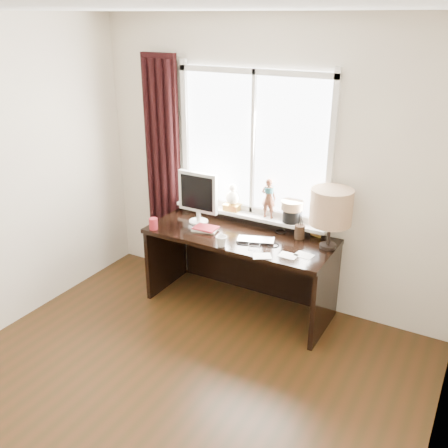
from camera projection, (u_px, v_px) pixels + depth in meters
The scene contains 17 objects.
floor at pixel (141, 421), 3.41m from camera, with size 3.50×4.00×0.00m, color #32210E.
ceiling at pixel (106, 8), 2.40m from camera, with size 3.50×4.00×0.00m, color white.
wall_back at pixel (269, 167), 4.51m from camera, with size 3.50×2.60×0.00m, color beige.
wall_right at pixel (448, 339), 2.12m from camera, with size 4.00×2.60×0.00m, color beige.
laptop at pixel (256, 240), 4.33m from camera, with size 0.32×0.20×0.03m, color silver.
mug at pixel (221, 241), 4.22m from camera, with size 0.10×0.09×0.10m, color white.
red_cup at pixel (153, 224), 4.57m from camera, with size 0.08×0.08×0.10m, color maroon.
window at pixel (254, 165), 4.53m from camera, with size 1.52×0.20×1.40m.
curtain at pixel (163, 171), 5.02m from camera, with size 0.38×0.09×2.25m.
desk at pixel (244, 254), 4.65m from camera, with size 1.70×0.70×0.75m.
monitor at pixel (198, 194), 4.63m from camera, with size 0.40×0.18×0.49m.
notebook_stack at pixel (205, 228), 4.56m from camera, with size 0.25×0.20×0.03m.
brush_holder at pixel (300, 232), 4.38m from camera, with size 0.09×0.09×0.25m.
icon_frame at pixel (316, 230), 4.41m from camera, with size 0.10×0.04×0.13m.
table_lamp at pixel (331, 208), 4.08m from camera, with size 0.35×0.35×0.52m.
loose_papers at pixel (285, 256), 4.08m from camera, with size 0.47×0.33×0.00m.
desk_cables at pixel (262, 240), 4.35m from camera, with size 0.39×0.49×0.01m.
Camera 1 is at (1.79, -2.00, 2.57)m, focal length 40.00 mm.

